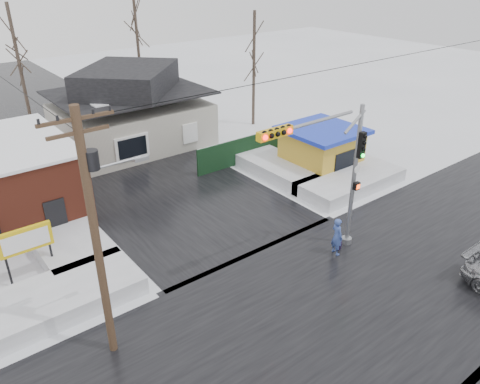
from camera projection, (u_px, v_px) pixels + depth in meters
ground at (338, 309)px, 18.73m from camera, size 120.00×120.00×0.00m
road_ns at (338, 308)px, 18.73m from camera, size 10.00×120.00×0.02m
road_ew at (338, 308)px, 18.73m from camera, size 120.00×10.00×0.02m
snowbank_nw at (52, 301)px, 18.55m from camera, size 7.00×3.00×0.80m
snowbank_ne at (350, 181)px, 28.42m from camera, size 7.00×3.00×0.80m
snowbank_nside_w at (59, 232)px, 23.17m from camera, size 3.00×8.00×0.80m
snowbank_nside_e at (271, 164)px, 30.85m from camera, size 3.00×8.00×0.80m
traffic_signal at (333, 166)px, 20.11m from camera, size 6.05×0.68×7.00m
utility_pole at (96, 226)px, 14.55m from camera, size 3.15×0.44×9.00m
marquee_sign at (26, 241)px, 19.62m from camera, size 2.20×0.21×2.55m
house at (131, 110)px, 34.15m from camera, size 10.40×8.40×5.76m
kiosk at (321, 149)px, 30.32m from camera, size 4.60×4.60×2.88m
fence at (247, 149)px, 31.76m from camera, size 8.00×0.12×1.80m
tree_far_left at (13, 35)px, 31.28m from camera, size 3.00×3.00×10.00m
tree_far_right at (254, 35)px, 36.18m from camera, size 3.00×3.00×9.00m
pedestrian at (337, 237)px, 21.80m from camera, size 0.58×0.76×1.87m
shopping_bag at (340, 246)px, 22.45m from camera, size 0.30×0.21×0.35m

